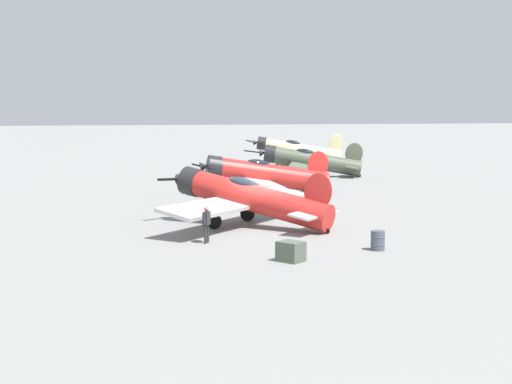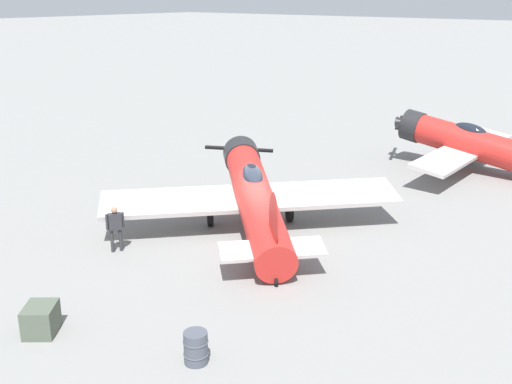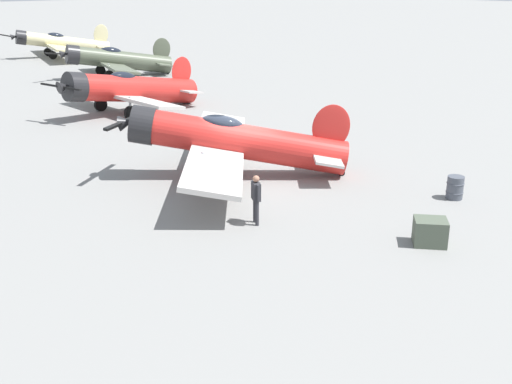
% 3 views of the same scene
% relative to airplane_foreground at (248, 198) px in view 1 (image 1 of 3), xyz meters
% --- Properties ---
extents(ground_plane, '(400.00, 400.00, 0.00)m').
position_rel_airplane_foreground_xyz_m(ground_plane, '(0.37, -0.34, -1.49)').
color(ground_plane, gray).
extents(airplane_foreground, '(9.33, 9.81, 3.05)m').
position_rel_airplane_foreground_xyz_m(airplane_foreground, '(0.00, 0.00, 0.00)').
color(airplane_foreground, red).
rests_on(airplane_foreground, ground_plane).
extents(airplane_mid_apron, '(9.55, 10.04, 3.08)m').
position_rel_airplane_foreground_xyz_m(airplane_mid_apron, '(3.62, 13.40, -0.08)').
color(airplane_mid_apron, red).
rests_on(airplane_mid_apron, ground_plane).
extents(airplane_far_line, '(10.09, 11.39, 3.06)m').
position_rel_airplane_foreground_xyz_m(airplane_far_line, '(10.33, 26.14, -0.10)').
color(airplane_far_line, '#4C5442').
rests_on(airplane_far_line, ground_plane).
extents(airplane_outer_stand, '(9.89, 13.53, 3.21)m').
position_rel_airplane_foreground_xyz_m(airplane_outer_stand, '(13.18, 41.70, -0.06)').
color(airplane_outer_stand, beige).
rests_on(airplane_outer_stand, ground_plane).
extents(ground_crew_mechanic, '(0.42, 0.58, 1.66)m').
position_rel_airplane_foreground_xyz_m(ground_crew_mechanic, '(-2.71, -4.39, -0.48)').
color(ground_crew_mechanic, '#2D2D33').
rests_on(ground_crew_mechanic, ground_plane).
extents(equipment_crate, '(1.23, 1.25, 0.80)m').
position_rel_airplane_foreground_xyz_m(equipment_crate, '(0.00, -9.15, -1.09)').
color(equipment_crate, '#4C5647').
rests_on(equipment_crate, ground_plane).
extents(fuel_drum, '(0.63, 0.63, 0.85)m').
position_rel_airplane_foreground_xyz_m(fuel_drum, '(4.22, -7.56, -1.06)').
color(fuel_drum, '#474C56').
rests_on(fuel_drum, ground_plane).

